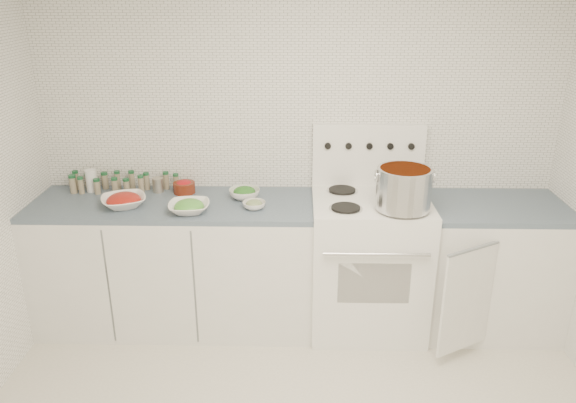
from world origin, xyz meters
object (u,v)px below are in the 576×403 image
object	(u,v)px
bowl_tomato	(124,201)
stock_pot	(404,187)
bowl_snowpea	(189,207)
stove	(368,259)

from	to	relation	value
bowl_tomato	stock_pot	bearing A→B (deg)	-3.39
bowl_tomato	bowl_snowpea	world-z (taller)	bowl_tomato
stove	bowl_snowpea	bearing A→B (deg)	-171.97
stock_pot	bowl_tomato	size ratio (longest dim) A/B	0.98
bowl_tomato	bowl_snowpea	distance (m)	0.45
stove	bowl_snowpea	world-z (taller)	stove
stock_pot	bowl_tomato	distance (m)	1.77
stove	bowl_tomato	xyz separation A→B (m)	(-1.60, -0.08, 0.44)
stock_pot	bowl_tomato	bearing A→B (deg)	176.61
stove	stock_pot	distance (m)	0.64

